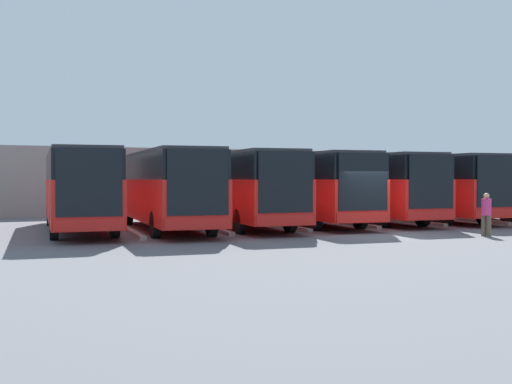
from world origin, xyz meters
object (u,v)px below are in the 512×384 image
(bus_3, at_px, (304,186))
(bus_5, at_px, (165,187))
(bus_2, at_px, (364,185))
(bus_1, at_px, (422,185))
(bus_0, at_px, (478,185))
(pedestrian, at_px, (486,213))
(bus_6, at_px, (79,187))
(bus_4, at_px, (238,186))

(bus_3, distance_m, bus_5, 7.11)
(bus_2, distance_m, bus_3, 3.55)
(bus_2, bearing_deg, bus_1, -177.14)
(bus_0, height_order, pedestrian, bus_0)
(bus_0, relative_size, bus_6, 1.00)
(bus_1, relative_size, bus_6, 1.00)
(bus_6, bearing_deg, bus_4, -178.34)
(bus_6, height_order, pedestrian, bus_6)
(bus_0, height_order, bus_1, same)
(bus_4, xyz_separation_m, pedestrian, (-7.02, 8.14, -0.98))
(bus_4, bearing_deg, bus_1, -173.16)
(bus_0, xyz_separation_m, bus_2, (7.07, -0.37, 0.00))
(bus_0, relative_size, bus_4, 1.00)
(bus_2, relative_size, bus_5, 1.00)
(bus_3, distance_m, bus_4, 3.55)
(bus_5, distance_m, bus_6, 3.61)
(bus_2, bearing_deg, bus_0, -178.95)
(bus_0, xyz_separation_m, bus_1, (3.54, -0.30, 0.00))
(bus_1, bearing_deg, bus_4, 6.84)
(bus_4, bearing_deg, bus_6, 1.66)
(bus_1, relative_size, bus_2, 1.00)
(bus_5, height_order, pedestrian, bus_5)
(bus_2, height_order, bus_5, same)
(bus_2, bearing_deg, bus_6, 5.24)
(bus_2, distance_m, bus_4, 7.10)
(bus_4, height_order, bus_6, same)
(bus_0, relative_size, bus_5, 1.00)
(bus_0, relative_size, bus_1, 1.00)
(pedestrian, bearing_deg, bus_0, -66.58)
(bus_2, relative_size, bus_3, 1.00)
(bus_1, height_order, bus_4, same)
(bus_5, bearing_deg, pedestrian, 147.91)
(bus_3, height_order, bus_4, same)
(bus_0, relative_size, bus_3, 1.00)
(bus_4, bearing_deg, bus_0, -175.06)
(bus_3, relative_size, bus_4, 1.00)
(bus_4, bearing_deg, bus_2, -171.18)
(bus_0, distance_m, bus_6, 21.22)
(bus_0, bearing_deg, bus_5, 6.15)
(bus_2, distance_m, bus_5, 10.66)
(bus_2, height_order, bus_4, same)
(bus_1, distance_m, bus_5, 14.18)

